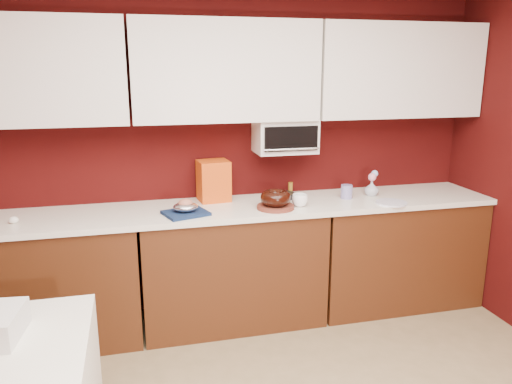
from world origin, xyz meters
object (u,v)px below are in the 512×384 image
object	(u,v)px
toaster_oven	(285,136)
bundt_cake	(276,198)
pandoro_box	(214,181)
foil_ham_nest	(185,207)
coffee_mug	(300,199)
blue_jar	(347,192)
flower_vase	(372,187)

from	to	relation	value
toaster_oven	bundt_cake	bearing A→B (deg)	-117.06
toaster_oven	pandoro_box	xyz separation A→B (m)	(-0.54, 0.03, -0.32)
bundt_cake	foil_ham_nest	bearing A→B (deg)	179.53
coffee_mug	blue_jar	world-z (taller)	coffee_mug
bundt_cake	flower_vase	size ratio (longest dim) A/B	1.66
pandoro_box	coffee_mug	distance (m)	0.66
coffee_mug	blue_jar	xyz separation A→B (m)	(0.42, 0.13, -0.00)
foil_ham_nest	blue_jar	world-z (taller)	blue_jar
pandoro_box	flower_vase	world-z (taller)	pandoro_box
foil_ham_nest	coffee_mug	bearing A→B (deg)	0.78
bundt_cake	coffee_mug	bearing A→B (deg)	5.03
pandoro_box	flower_vase	bearing A→B (deg)	-12.77
bundt_cake	blue_jar	distance (m)	0.63
bundt_cake	flower_vase	xyz separation A→B (m)	(0.83, 0.18, -0.01)
pandoro_box	flower_vase	distance (m)	1.23
pandoro_box	blue_jar	size ratio (longest dim) A/B	2.92
bundt_cake	blue_jar	world-z (taller)	bundt_cake
blue_jar	flower_vase	distance (m)	0.23
coffee_mug	flower_vase	distance (m)	0.67
bundt_cake	foil_ham_nest	size ratio (longest dim) A/B	1.26
toaster_oven	bundt_cake	distance (m)	0.52
coffee_mug	flower_vase	xyz separation A→B (m)	(0.65, 0.16, 0.01)
bundt_cake	foil_ham_nest	xyz separation A→B (m)	(-0.64, 0.01, -0.03)
blue_jar	flower_vase	bearing A→B (deg)	7.99
foil_ham_nest	bundt_cake	bearing A→B (deg)	-0.47
coffee_mug	pandoro_box	bearing A→B (deg)	151.13
bundt_cake	pandoro_box	distance (m)	0.52
pandoro_box	toaster_oven	bearing A→B (deg)	-8.34
foil_ham_nest	pandoro_box	xyz separation A→B (m)	(0.25, 0.33, 0.10)
flower_vase	foil_ham_nest	bearing A→B (deg)	-173.26
foil_ham_nest	blue_jar	distance (m)	1.25
toaster_oven	coffee_mug	bearing A→B (deg)	-84.14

